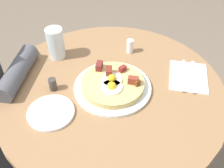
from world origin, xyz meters
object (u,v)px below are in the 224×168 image
at_px(breakfast_pizza, 113,83).
at_px(fork, 193,76).
at_px(knife, 184,75).
at_px(bread_plate, 51,113).
at_px(salt_shaker, 130,46).
at_px(dining_table, 111,119).
at_px(pepper_shaker, 53,84).
at_px(pizza_plate, 113,87).
at_px(water_glass, 56,43).

height_order(breakfast_pizza, fork, breakfast_pizza).
distance_m(fork, knife, 0.04).
bearing_deg(bread_plate, salt_shaker, 88.34).
distance_m(breakfast_pizza, knife, 0.28).
height_order(breakfast_pizza, salt_shaker, breakfast_pizza).
relative_size(bread_plate, salt_shaker, 2.69).
height_order(dining_table, pepper_shaker, pepper_shaker).
height_order(pizza_plate, salt_shaker, salt_shaker).
bearing_deg(pizza_plate, dining_table, -159.56).
xyz_separation_m(knife, salt_shaker, (-0.25, 0.00, 0.02)).
bearing_deg(breakfast_pizza, knife, 50.99).
bearing_deg(bread_plate, fork, 56.81).
height_order(breakfast_pizza, pepper_shaker, breakfast_pizza).
xyz_separation_m(breakfast_pizza, knife, (0.17, 0.21, -0.02)).
relative_size(pizza_plate, breakfast_pizza, 1.23).
distance_m(bread_plate, fork, 0.54).
distance_m(knife, pepper_shaker, 0.49).
relative_size(knife, salt_shaker, 3.10).
distance_m(breakfast_pizza, salt_shaker, 0.23).
bearing_deg(dining_table, fork, 47.72).
relative_size(fork, knife, 1.00).
bearing_deg(fork, water_glass, 86.67).
bearing_deg(breakfast_pizza, bread_plate, -112.14).
xyz_separation_m(pizza_plate, salt_shaker, (-0.08, 0.22, 0.02)).
distance_m(bread_plate, water_glass, 0.32).
height_order(dining_table, knife, knife).
relative_size(fork, water_glass, 1.41).
relative_size(pizza_plate, fork, 1.55).
bearing_deg(knife, pizza_plate, 114.08).
distance_m(breakfast_pizza, pepper_shaker, 0.22).
height_order(dining_table, water_glass, water_glass).
distance_m(pizza_plate, pepper_shaker, 0.22).
bearing_deg(salt_shaker, knife, -0.52).
xyz_separation_m(pizza_plate, water_glass, (-0.30, 0.01, 0.06)).
height_order(fork, water_glass, water_glass).
relative_size(water_glass, pepper_shaker, 2.70).
bearing_deg(breakfast_pizza, dining_table, -154.41).
distance_m(water_glass, pepper_shaker, 0.20).
bearing_deg(dining_table, pizza_plate, 20.44).
bearing_deg(fork, pepper_shaker, 107.40).
height_order(knife, water_glass, water_glass).
bearing_deg(pizza_plate, fork, 48.35).
bearing_deg(bread_plate, water_glass, 131.72).
bearing_deg(water_glass, dining_table, -2.72).
xyz_separation_m(breakfast_pizza, bread_plate, (-0.09, -0.22, -0.02)).
relative_size(knife, pepper_shaker, 3.79).
xyz_separation_m(breakfast_pizza, pepper_shaker, (-0.17, -0.14, -0.00)).
distance_m(fork, water_glass, 0.55).
height_order(bread_plate, knife, bread_plate).
height_order(dining_table, bread_plate, bread_plate).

